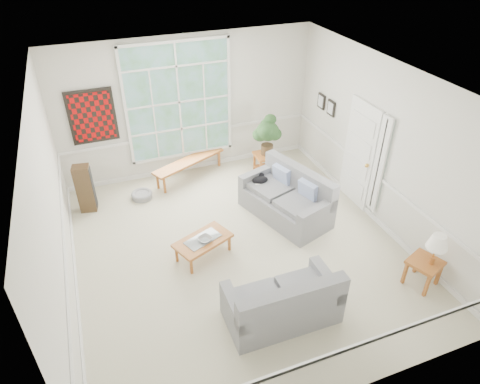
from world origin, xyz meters
name	(u,v)px	position (x,y,z in m)	size (l,w,h in m)	color
floor	(239,248)	(0.00, 0.00, -0.01)	(5.50, 6.00, 0.01)	#BDB89B
ceiling	(238,84)	(0.00, 0.00, 3.00)	(5.50, 6.00, 0.02)	white
wall_back	(188,107)	(0.00, 3.00, 1.50)	(5.50, 0.02, 3.00)	silver
wall_front	(342,319)	(0.00, -3.00, 1.50)	(5.50, 0.02, 3.00)	silver
wall_left	(53,214)	(-2.75, 0.00, 1.50)	(0.02, 6.00, 3.00)	silver
wall_right	(384,147)	(2.75, 0.00, 1.50)	(0.02, 6.00, 3.00)	silver
window_back	(179,102)	(-0.20, 2.96, 1.65)	(2.30, 0.08, 2.40)	white
entry_door	(359,154)	(2.71, 0.60, 1.05)	(0.08, 0.90, 2.10)	white
door_sidelight	(380,165)	(2.71, -0.03, 1.15)	(0.08, 0.26, 1.90)	white
wall_art	(92,117)	(-1.95, 2.95, 1.60)	(0.90, 0.06, 1.10)	#630A09
wall_frame_near	(331,108)	(2.71, 1.75, 1.55)	(0.04, 0.26, 0.32)	black
wall_frame_far	(321,101)	(2.71, 2.15, 1.55)	(0.04, 0.26, 0.32)	black
loveseat_right	(286,195)	(1.17, 0.58, 0.48)	(0.91, 1.76, 0.95)	slate
loveseat_front	(282,296)	(0.04, -1.63, 0.43)	(1.60, 0.83, 0.87)	slate
coffee_table	(203,247)	(-0.63, 0.05, 0.18)	(0.96, 0.52, 0.36)	#9F5722
pewter_bowl	(205,239)	(-0.60, 0.01, 0.39)	(0.27, 0.27, 0.07)	#929297
window_bench	(190,168)	(-0.16, 2.65, 0.21)	(1.77, 0.34, 0.41)	#9F5722
end_table	(265,163)	(1.48, 2.21, 0.24)	(0.47, 0.47, 0.47)	#9F5722
houseplant	(268,135)	(1.51, 2.21, 0.92)	(0.53, 0.53, 0.90)	#284B24
side_table	(422,272)	(2.40, -1.82, 0.24)	(0.46, 0.46, 0.47)	#9F5722
table_lamp	(436,250)	(2.45, -1.88, 0.74)	(0.31, 0.31, 0.54)	white
pet_bed	(142,195)	(-1.31, 2.19, 0.06)	(0.44, 0.44, 0.13)	gray
floor_speaker	(85,189)	(-2.36, 2.16, 0.50)	(0.31, 0.24, 0.99)	#422F1B
cat	(260,180)	(0.88, 1.14, 0.56)	(0.32, 0.23, 0.15)	black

